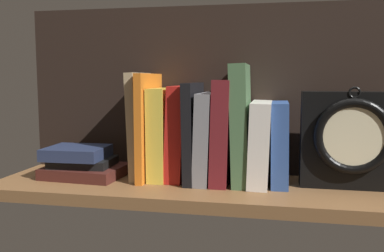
{
  "coord_description": "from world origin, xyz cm",
  "views": [
    {
      "loc": [
        14.39,
        -86.29,
        22.45
      ],
      "look_at": [
        -3.85,
        3.67,
        12.01
      ],
      "focal_mm": 39.17,
      "sensor_mm": 36.0,
      "label": 1
    }
  ],
  "objects_px": {
    "framed_clock": "(351,139)",
    "book_gray_chess": "(207,137)",
    "book_tan_shortstories": "(140,126)",
    "book_red_requiem": "(180,133)",
    "book_maroon_dawkins": "(223,131)",
    "book_blue_modern": "(280,143)",
    "book_yellow_seinlanguage": "(162,134)",
    "book_green_romantic": "(241,124)",
    "book_orange_pandolfini": "(149,126)",
    "book_white_catcher": "(260,143)",
    "book_stack_side": "(82,163)",
    "book_black_skeptic": "(194,132)"
  },
  "relations": [
    {
      "from": "book_orange_pandolfini",
      "to": "book_yellow_seinlanguage",
      "type": "distance_m",
      "value": 0.03
    },
    {
      "from": "book_stack_side",
      "to": "book_blue_modern",
      "type": "bearing_deg",
      "value": 3.09
    },
    {
      "from": "book_black_skeptic",
      "to": "book_gray_chess",
      "type": "distance_m",
      "value": 0.03
    },
    {
      "from": "book_blue_modern",
      "to": "book_gray_chess",
      "type": "bearing_deg",
      "value": 180.0
    },
    {
      "from": "book_tan_shortstories",
      "to": "book_white_catcher",
      "type": "height_order",
      "value": "book_tan_shortstories"
    },
    {
      "from": "book_red_requiem",
      "to": "book_white_catcher",
      "type": "height_order",
      "value": "book_red_requiem"
    },
    {
      "from": "book_orange_pandolfini",
      "to": "book_white_catcher",
      "type": "distance_m",
      "value": 0.25
    },
    {
      "from": "book_orange_pandolfini",
      "to": "book_green_romantic",
      "type": "xyz_separation_m",
      "value": [
        0.21,
        0.0,
        0.01
      ]
    },
    {
      "from": "book_maroon_dawkins",
      "to": "book_stack_side",
      "type": "distance_m",
      "value": 0.33
    },
    {
      "from": "book_maroon_dawkins",
      "to": "book_white_catcher",
      "type": "height_order",
      "value": "book_maroon_dawkins"
    },
    {
      "from": "book_tan_shortstories",
      "to": "book_red_requiem",
      "type": "xyz_separation_m",
      "value": [
        0.09,
        0.0,
        -0.01
      ]
    },
    {
      "from": "book_black_skeptic",
      "to": "framed_clock",
      "type": "xyz_separation_m",
      "value": [
        0.33,
        -0.01,
        -0.01
      ]
    },
    {
      "from": "book_yellow_seinlanguage",
      "to": "book_red_requiem",
      "type": "height_order",
      "value": "book_red_requiem"
    },
    {
      "from": "book_maroon_dawkins",
      "to": "book_stack_side",
      "type": "bearing_deg",
      "value": -175.75
    },
    {
      "from": "framed_clock",
      "to": "book_gray_chess",
      "type": "bearing_deg",
      "value": 178.42
    },
    {
      "from": "book_tan_shortstories",
      "to": "book_white_catcher",
      "type": "distance_m",
      "value": 0.27
    },
    {
      "from": "book_orange_pandolfini",
      "to": "book_white_catcher",
      "type": "bearing_deg",
      "value": 0.0
    },
    {
      "from": "book_yellow_seinlanguage",
      "to": "book_blue_modern",
      "type": "xyz_separation_m",
      "value": [
        0.26,
        0.0,
        -0.01
      ]
    },
    {
      "from": "book_yellow_seinlanguage",
      "to": "book_stack_side",
      "type": "distance_m",
      "value": 0.2
    },
    {
      "from": "book_maroon_dawkins",
      "to": "framed_clock",
      "type": "bearing_deg",
      "value": -1.81
    },
    {
      "from": "book_black_skeptic",
      "to": "framed_clock",
      "type": "distance_m",
      "value": 0.33
    },
    {
      "from": "book_orange_pandolfini",
      "to": "book_gray_chess",
      "type": "bearing_deg",
      "value": 0.0
    },
    {
      "from": "book_blue_modern",
      "to": "book_stack_side",
      "type": "xyz_separation_m",
      "value": [
        -0.44,
        -0.02,
        -0.06
      ]
    },
    {
      "from": "book_black_skeptic",
      "to": "book_blue_modern",
      "type": "distance_m",
      "value": 0.19
    },
    {
      "from": "book_gray_chess",
      "to": "book_green_romantic",
      "type": "distance_m",
      "value": 0.08
    },
    {
      "from": "book_maroon_dawkins",
      "to": "book_orange_pandolfini",
      "type": "bearing_deg",
      "value": 180.0
    },
    {
      "from": "book_tan_shortstories",
      "to": "book_stack_side",
      "type": "distance_m",
      "value": 0.16
    },
    {
      "from": "book_green_romantic",
      "to": "book_white_catcher",
      "type": "distance_m",
      "value": 0.06
    },
    {
      "from": "book_maroon_dawkins",
      "to": "book_green_romantic",
      "type": "xyz_separation_m",
      "value": [
        0.04,
        0.0,
        0.02
      ]
    },
    {
      "from": "book_tan_shortstories",
      "to": "book_green_romantic",
      "type": "bearing_deg",
      "value": 0.0
    },
    {
      "from": "book_green_romantic",
      "to": "book_white_catcher",
      "type": "height_order",
      "value": "book_green_romantic"
    },
    {
      "from": "book_tan_shortstories",
      "to": "book_gray_chess",
      "type": "distance_m",
      "value": 0.15
    },
    {
      "from": "book_maroon_dawkins",
      "to": "book_blue_modern",
      "type": "distance_m",
      "value": 0.12
    },
    {
      "from": "book_red_requiem",
      "to": "book_stack_side",
      "type": "distance_m",
      "value": 0.24
    },
    {
      "from": "book_green_romantic",
      "to": "book_yellow_seinlanguage",
      "type": "bearing_deg",
      "value": 180.0
    },
    {
      "from": "book_tan_shortstories",
      "to": "book_maroon_dawkins",
      "type": "xyz_separation_m",
      "value": [
        0.19,
        0.0,
        -0.01
      ]
    },
    {
      "from": "book_yellow_seinlanguage",
      "to": "book_red_requiem",
      "type": "distance_m",
      "value": 0.04
    },
    {
      "from": "book_gray_chess",
      "to": "book_stack_side",
      "type": "distance_m",
      "value": 0.29
    },
    {
      "from": "book_gray_chess",
      "to": "book_white_catcher",
      "type": "distance_m",
      "value": 0.12
    },
    {
      "from": "book_red_requiem",
      "to": "book_stack_side",
      "type": "height_order",
      "value": "book_red_requiem"
    },
    {
      "from": "book_red_requiem",
      "to": "book_white_catcher",
      "type": "xyz_separation_m",
      "value": [
        0.18,
        0.0,
        -0.02
      ]
    },
    {
      "from": "book_gray_chess",
      "to": "book_black_skeptic",
      "type": "bearing_deg",
      "value": 180.0
    },
    {
      "from": "book_gray_chess",
      "to": "book_yellow_seinlanguage",
      "type": "bearing_deg",
      "value": 180.0
    },
    {
      "from": "book_yellow_seinlanguage",
      "to": "book_maroon_dawkins",
      "type": "xyz_separation_m",
      "value": [
        0.14,
        0.0,
        0.01
      ]
    },
    {
      "from": "book_white_catcher",
      "to": "book_yellow_seinlanguage",
      "type": "bearing_deg",
      "value": 180.0
    },
    {
      "from": "book_yellow_seinlanguage",
      "to": "book_green_romantic",
      "type": "bearing_deg",
      "value": 0.0
    },
    {
      "from": "book_red_requiem",
      "to": "book_black_skeptic",
      "type": "xyz_separation_m",
      "value": [
        0.03,
        0.0,
        0.0
      ]
    },
    {
      "from": "book_black_skeptic",
      "to": "book_white_catcher",
      "type": "height_order",
      "value": "book_black_skeptic"
    },
    {
      "from": "book_stack_side",
      "to": "book_tan_shortstories",
      "type": "bearing_deg",
      "value": 10.23
    },
    {
      "from": "book_gray_chess",
      "to": "book_white_catcher",
      "type": "bearing_deg",
      "value": 0.0
    }
  ]
}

